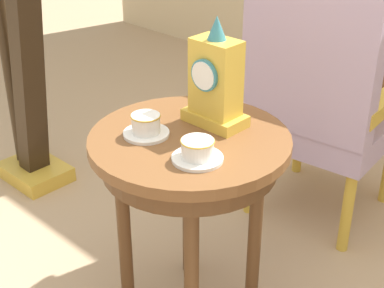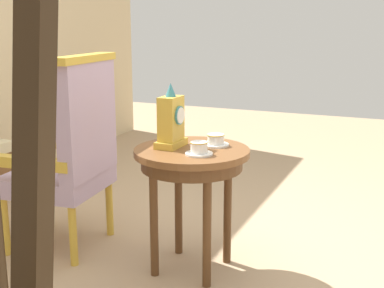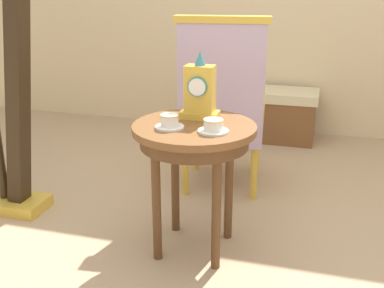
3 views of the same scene
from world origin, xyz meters
name	(u,v)px [view 1 (image 1 of 3)]	position (x,y,z in m)	size (l,w,h in m)	color
side_table	(190,163)	(-0.10, 0.03, 0.58)	(0.60, 0.60, 0.67)	brown
teacup_left	(146,126)	(-0.19, -0.06, 0.70)	(0.14, 0.14, 0.07)	white
teacup_right	(197,151)	(0.02, -0.06, 0.70)	(0.14, 0.14, 0.06)	white
mantel_clock	(215,82)	(-0.10, 0.14, 0.81)	(0.19, 0.11, 0.34)	gold
armchair	(320,89)	(-0.12, 0.78, 0.59)	(0.60, 0.59, 1.14)	#B299B7
harp	(18,29)	(-1.21, 0.15, 0.74)	(0.40, 0.24, 1.84)	gold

